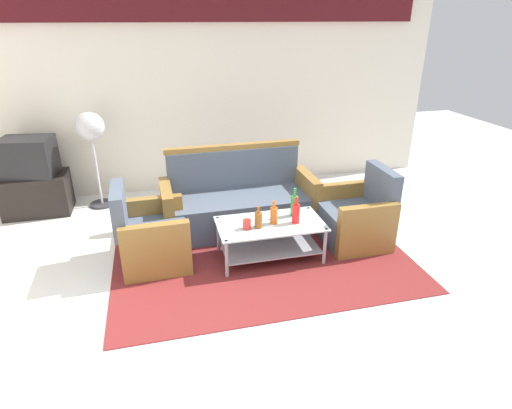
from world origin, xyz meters
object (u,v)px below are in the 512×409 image
at_px(bottle_orange, 274,215).
at_px(armchair_right, 356,218).
at_px(cup, 247,224).
at_px(couch, 239,203).
at_px(bottle_brown, 258,220).
at_px(armchair_left, 151,237).
at_px(television, 28,157).
at_px(bottle_red, 296,213).
at_px(pedestal_fan, 91,132).
at_px(bottle_green, 294,205).
at_px(coffee_table, 270,235).
at_px(tv_stand, 37,194).

bearing_deg(bottle_orange, armchair_right, 7.59).
distance_m(armchair_right, cup, 1.33).
height_order(couch, bottle_brown, couch).
xyz_separation_m(armchair_left, television, (-1.42, 1.61, 0.47)).
distance_m(armchair_right, bottle_red, 0.84).
relative_size(couch, pedestal_fan, 1.43).
distance_m(bottle_green, cup, 0.59).
bearing_deg(cup, bottle_orange, 9.63).
bearing_deg(bottle_red, couch, 117.18).
xyz_separation_m(coffee_table, bottle_orange, (0.03, -0.01, 0.23)).
bearing_deg(coffee_table, bottle_brown, -156.29).
bearing_deg(bottle_green, coffee_table, -158.25).
distance_m(cup, pedestal_fan, 2.56).
bearing_deg(armchair_right, armchair_left, 87.62).
distance_m(bottle_green, tv_stand, 3.39).
height_order(bottle_red, tv_stand, bottle_red).
xyz_separation_m(armchair_left, pedestal_fan, (-0.65, 1.65, 0.73)).
height_order(couch, bottle_orange, couch).
distance_m(coffee_table, bottle_orange, 0.24).
height_order(coffee_table, television, television).
distance_m(couch, tv_stand, 2.66).
xyz_separation_m(bottle_red, tv_stand, (-2.88, 1.87, -0.26)).
bearing_deg(cup, tv_stand, 141.55).
bearing_deg(couch, bottle_orange, 103.55).
xyz_separation_m(armchair_left, bottle_green, (1.51, -0.09, 0.24)).
xyz_separation_m(coffee_table, tv_stand, (-2.63, 1.82, -0.01)).
xyz_separation_m(bottle_brown, television, (-2.48, 1.88, 0.26)).
height_order(bottle_green, pedestal_fan, pedestal_fan).
relative_size(bottle_orange, pedestal_fan, 0.20).
bearing_deg(pedestal_fan, coffee_table, -45.13).
height_order(couch, cup, couch).
bearing_deg(coffee_table, armchair_right, 6.68).
distance_m(coffee_table, tv_stand, 3.19).
bearing_deg(bottle_orange, couch, 104.50).
bearing_deg(bottle_orange, tv_stand, 145.50).
bearing_deg(bottle_brown, pedestal_fan, 131.64).
relative_size(bottle_brown, pedestal_fan, 0.18).
height_order(armchair_left, cup, armchair_left).
distance_m(couch, pedestal_fan, 2.12).
height_order(armchair_left, tv_stand, armchair_left).
height_order(armchair_left, bottle_green, armchair_left).
xyz_separation_m(tv_stand, television, (0.00, 0.00, 0.50)).
relative_size(bottle_brown, television, 0.35).
bearing_deg(couch, bottle_brown, 91.07).
distance_m(couch, bottle_green, 0.84).
relative_size(bottle_red, cup, 2.87).
relative_size(coffee_table, television, 1.68).
bearing_deg(armchair_right, bottle_brown, 98.77).
height_order(bottle_red, cup, bottle_red).
bearing_deg(couch, television, -23.86).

